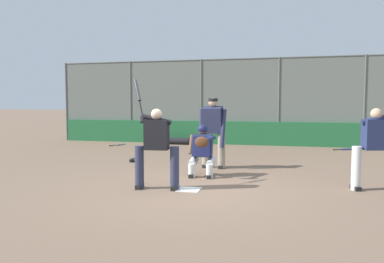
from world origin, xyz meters
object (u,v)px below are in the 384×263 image
(umpire_home, at_px, (213,130))
(spare_bat_by_padding, at_px, (346,149))
(batter_on_deck, at_px, (376,146))
(equipment_bag_dugout_side, at_px, (177,141))
(catcher_behind_plate, at_px, (202,150))
(fielding_glove_on_dirt, at_px, (135,160))
(batter_at_plate, at_px, (156,145))
(spare_bat_near_backstop, at_px, (119,145))

(umpire_home, xyz_separation_m, spare_bat_by_padding, (-3.91, -4.77, -0.94))
(batter_on_deck, bearing_deg, equipment_bag_dugout_side, 116.02)
(equipment_bag_dugout_side, bearing_deg, catcher_behind_plate, 110.92)
(catcher_behind_plate, distance_m, fielding_glove_on_dirt, 2.85)
(batter_on_deck, distance_m, equipment_bag_dugout_side, 9.00)
(batter_at_plate, height_order, fielding_glove_on_dirt, batter_at_plate)
(batter_on_deck, xyz_separation_m, fielding_glove_on_dirt, (5.79, -2.11, -0.80))
(umpire_home, height_order, spare_bat_by_padding, umpire_home)
(catcher_behind_plate, height_order, spare_bat_by_padding, catcher_behind_plate)
(umpire_home, bearing_deg, batter_at_plate, 82.59)
(spare_bat_by_padding, xyz_separation_m, equipment_bag_dugout_side, (6.35, -0.35, 0.10))
(catcher_behind_plate, height_order, umpire_home, umpire_home)
(batter_on_deck, xyz_separation_m, spare_bat_by_padding, (-0.45, -6.41, -0.82))
(batter_at_plate, xyz_separation_m, spare_bat_by_padding, (-4.55, -7.33, -0.82))
(batter_on_deck, relative_size, spare_bat_near_backstop, 2.58)
(catcher_behind_plate, bearing_deg, spare_bat_by_padding, -125.88)
(spare_bat_by_padding, xyz_separation_m, fielding_glove_on_dirt, (6.25, 4.30, 0.03))
(catcher_behind_plate, distance_m, umpire_home, 1.19)
(batter_at_plate, xyz_separation_m, spare_bat_near_backstop, (3.92, -6.80, -0.82))
(spare_bat_by_padding, bearing_deg, equipment_bag_dugout_side, 149.38)
(umpire_home, distance_m, spare_bat_by_padding, 6.24)
(batter_on_deck, height_order, spare_bat_near_backstop, batter_on_deck)
(umpire_home, xyz_separation_m, spare_bat_near_backstop, (4.56, -4.23, -0.94))
(catcher_behind_plate, distance_m, spare_bat_by_padding, 7.13)
(fielding_glove_on_dirt, bearing_deg, equipment_bag_dugout_side, -88.78)
(batter_at_plate, height_order, spare_bat_near_backstop, batter_at_plate)
(umpire_home, bearing_deg, fielding_glove_on_dirt, -4.76)
(batter_at_plate, height_order, batter_on_deck, batter_at_plate)
(umpire_home, distance_m, fielding_glove_on_dirt, 2.55)
(catcher_behind_plate, bearing_deg, umpire_home, -94.26)
(fielding_glove_on_dirt, distance_m, equipment_bag_dugout_side, 4.66)
(spare_bat_near_backstop, bearing_deg, batter_on_deck, -107.52)
(batter_at_plate, bearing_deg, catcher_behind_plate, -118.07)
(umpire_home, xyz_separation_m, fielding_glove_on_dirt, (2.33, -0.47, -0.91))
(catcher_behind_plate, bearing_deg, batter_at_plate, 65.59)
(umpire_home, xyz_separation_m, batter_on_deck, (-3.46, 1.65, -0.11))
(batter_at_plate, distance_m, equipment_bag_dugout_side, 7.93)
(fielding_glove_on_dirt, bearing_deg, spare_bat_by_padding, -145.45)
(batter_at_plate, relative_size, umpire_home, 1.19)
(spare_bat_near_backstop, bearing_deg, batter_at_plate, -131.29)
(batter_at_plate, xyz_separation_m, umpire_home, (-0.64, -2.57, 0.12))
(catcher_behind_plate, xyz_separation_m, fielding_glove_on_dirt, (2.29, -1.60, -0.55))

